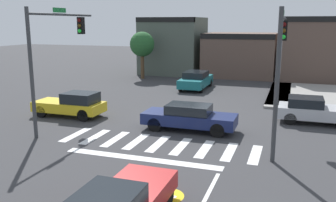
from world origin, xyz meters
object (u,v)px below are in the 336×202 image
object	(u,v)px
car_navy	(189,117)
car_teal	(196,80)
traffic_signal_southwest	(55,45)
car_silver	(315,110)
traffic_signal_southeast	(281,52)
roadside_tree	(142,45)
car_yellow	(72,104)

from	to	relation	value
car_navy	car_teal	xyz separation A→B (m)	(-2.77, 12.01, 0.04)
traffic_signal_southwest	car_navy	xyz separation A→B (m)	(6.68, 1.66, -3.66)
traffic_signal_southwest	car_silver	bearing A→B (deg)	-67.76
traffic_signal_southeast	car_navy	xyz separation A→B (m)	(-4.36, 1.21, -3.53)
traffic_signal_southwest	roadside_tree	distance (m)	17.80
car_navy	traffic_signal_southeast	bearing A→B (deg)	164.49
car_navy	car_silver	bearing A→B (deg)	-149.83
roadside_tree	car_navy	bearing A→B (deg)	-59.84
traffic_signal_southwest	car_navy	bearing A→B (deg)	-76.06
car_navy	roadside_tree	distance (m)	18.60
roadside_tree	car_yellow	bearing A→B (deg)	-82.87
traffic_signal_southwest	car_teal	size ratio (longest dim) A/B	1.32
car_yellow	traffic_signal_southeast	bearing A→B (deg)	171.64
car_silver	roadside_tree	world-z (taller)	roadside_tree
car_navy	traffic_signal_southwest	bearing A→B (deg)	13.94
car_silver	traffic_signal_southeast	bearing A→B (deg)	-111.17
traffic_signal_southeast	car_yellow	world-z (taller)	traffic_signal_southeast
car_silver	car_teal	xyz separation A→B (m)	(-9.00, 8.39, 0.03)
traffic_signal_southwest	car_teal	world-z (taller)	traffic_signal_southwest
traffic_signal_southeast	car_yellow	bearing A→B (deg)	81.64
roadside_tree	traffic_signal_southeast	bearing A→B (deg)	-51.53
car_navy	roadside_tree	world-z (taller)	roadside_tree
car_navy	roadside_tree	xyz separation A→B (m)	(-9.25, 15.92, 2.64)
traffic_signal_southwest	traffic_signal_southeast	world-z (taller)	traffic_signal_southwest
traffic_signal_southwest	traffic_signal_southeast	distance (m)	11.05
traffic_signal_southwest	car_navy	distance (m)	7.80
car_navy	car_teal	distance (m)	12.33
car_silver	car_yellow	xyz separation A→B (m)	(-13.55, -3.12, 0.02)
traffic_signal_southeast	car_silver	size ratio (longest dim) A/B	1.44
traffic_signal_southeast	car_navy	bearing A→B (deg)	74.49
car_silver	car_navy	distance (m)	7.21
traffic_signal_southeast	car_navy	world-z (taller)	traffic_signal_southeast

